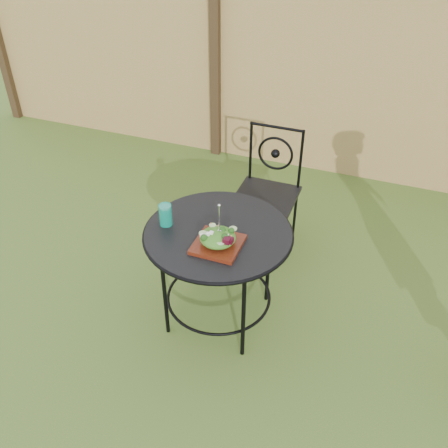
{
  "coord_description": "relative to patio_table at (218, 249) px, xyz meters",
  "views": [
    {
      "loc": [
        0.47,
        -2.28,
        2.56
      ],
      "look_at": [
        -0.4,
        0.01,
        0.75
      ],
      "focal_mm": 40.0,
      "sensor_mm": 36.0,
      "label": 1
    }
  ],
  "objects": [
    {
      "name": "drinking_glass",
      "position": [
        -0.33,
        -0.04,
        0.21
      ],
      "size": [
        0.08,
        0.08,
        0.14
      ],
      "primitive_type": "cylinder",
      "color": "#0B8B6F",
      "rests_on": "patio_table"
    },
    {
      "name": "fence",
      "position": [
        0.42,
        2.23,
        0.36
      ],
      "size": [
        8.0,
        0.12,
        1.9
      ],
      "color": "tan",
      "rests_on": "ground"
    },
    {
      "name": "fork",
      "position": [
        0.06,
        -0.13,
        0.33
      ],
      "size": [
        0.01,
        0.01,
        0.18
      ],
      "primitive_type": "cylinder",
      "color": "silver",
      "rests_on": "salad"
    },
    {
      "name": "ground",
      "position": [
        0.42,
        0.04,
        -0.59
      ],
      "size": [
        60.0,
        60.0,
        0.0
      ],
      "primitive_type": "plane",
      "color": "#2B4917",
      "rests_on": "ground"
    },
    {
      "name": "patio_chair",
      "position": [
        0.05,
        0.93,
        -0.08
      ],
      "size": [
        0.46,
        0.46,
        0.95
      ],
      "color": "black",
      "rests_on": "ground"
    },
    {
      "name": "patio_table",
      "position": [
        0.0,
        0.0,
        0.0
      ],
      "size": [
        0.92,
        0.92,
        0.72
      ],
      "color": "black",
      "rests_on": "ground"
    },
    {
      "name": "salad",
      "position": [
        0.05,
        -0.13,
        0.2
      ],
      "size": [
        0.21,
        0.21,
        0.08
      ],
      "primitive_type": "ellipsoid",
      "color": "#235614",
      "rests_on": "salad_plate"
    },
    {
      "name": "salad_plate",
      "position": [
        0.05,
        -0.13,
        0.15
      ],
      "size": [
        0.27,
        0.27,
        0.02
      ],
      "primitive_type": "cube",
      "color": "#3F1009",
      "rests_on": "patio_table"
    }
  ]
}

